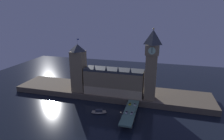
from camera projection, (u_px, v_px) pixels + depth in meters
ground_plane at (99, 111)px, 179.37m from camera, size 400.00×400.00×0.00m
embankment at (110, 92)px, 214.50m from camera, size 220.00×42.00×6.20m
parliament_hall at (114, 82)px, 198.66m from camera, size 62.41×17.58×33.41m
clock_tower at (151, 63)px, 180.16m from camera, size 13.11×13.22×70.70m
victoria_tower at (79, 68)px, 204.51m from camera, size 14.19×14.19×58.36m
bridge at (130, 114)px, 165.65m from camera, size 10.53×46.00×6.73m
car_northbound_lead at (130, 104)px, 177.08m from camera, size 2.12×4.26×1.43m
car_northbound_trail at (127, 112)px, 161.94m from camera, size 2.03×3.89×1.50m
car_southbound_lead at (132, 113)px, 160.60m from camera, size 2.04×4.44×1.53m
car_southbound_trail at (135, 104)px, 176.24m from camera, size 1.93×3.91×1.32m
pedestrian_near_rail at (123, 114)px, 159.22m from camera, size 0.38×0.38×1.62m
pedestrian_mid_walk at (135, 112)px, 162.41m from camera, size 0.38×0.38×1.81m
pedestrian_far_rail at (126, 106)px, 173.06m from camera, size 0.38×0.38×1.66m
street_lamp_near at (121, 115)px, 151.48m from camera, size 1.34×0.60×6.57m
street_lamp_mid at (136, 108)px, 162.53m from camera, size 1.34×0.60×6.57m
boat_upstream at (99, 112)px, 174.44m from camera, size 15.10×8.80×3.87m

